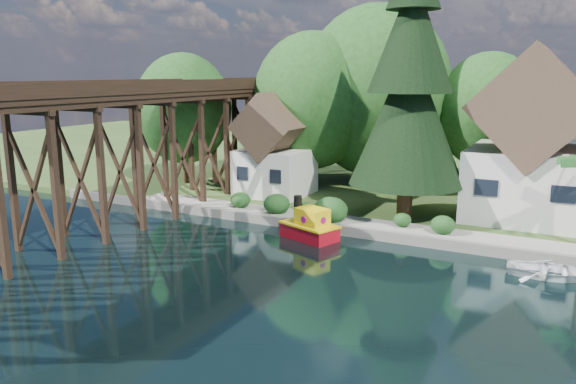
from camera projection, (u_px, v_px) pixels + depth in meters
name	position (u px, v px, depth m)	size (l,w,h in m)	color
ground	(333.00, 286.00, 26.23)	(140.00, 140.00, 0.00)	black
bank	(467.00, 170.00, 55.68)	(140.00, 52.00, 0.50)	#2B481C
seawall	(455.00, 246.00, 31.30)	(60.00, 0.40, 0.62)	slate
promenade	(496.00, 241.00, 31.48)	(50.00, 2.60, 0.06)	gray
trestle_bridge	(140.00, 141.00, 36.81)	(4.12, 44.18, 9.30)	black
house_left	(533.00, 146.00, 35.88)	(7.64, 8.64, 11.02)	silver
shed	(275.00, 152.00, 42.97)	(5.09, 5.40, 7.85)	silver
bg_trees	(456.00, 106.00, 42.69)	(49.90, 13.30, 10.57)	#382314
shrubs	(323.00, 208.00, 36.07)	(15.76, 2.47, 1.70)	#1A4418
conifer	(410.00, 82.00, 34.91)	(7.31, 7.31, 17.99)	#382314
tugboat	(310.00, 227.00, 33.47)	(3.92, 2.98, 2.53)	#B60C1A
boat_white_a	(550.00, 269.00, 27.28)	(2.90, 4.05, 0.84)	white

